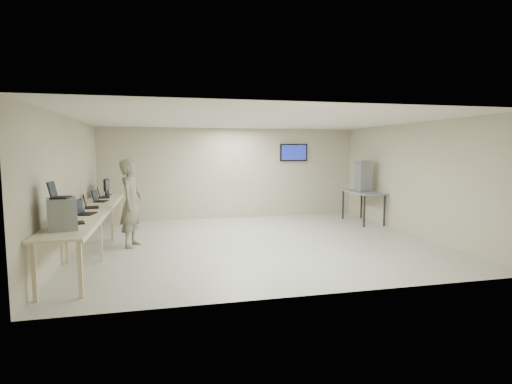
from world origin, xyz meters
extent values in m
cube|color=#B7BAA2|center=(0.00, 0.00, 0.00)|extent=(8.00, 7.00, 0.01)
cube|color=silver|center=(0.00, 0.00, 2.80)|extent=(8.00, 7.00, 0.01)
cube|color=#BCB78C|center=(0.00, 3.50, 1.40)|extent=(8.00, 0.01, 2.80)
cube|color=#BCB78C|center=(0.00, -3.50, 1.40)|extent=(8.00, 0.01, 2.80)
cube|color=#BCB78C|center=(-4.00, 0.00, 1.40)|extent=(0.01, 7.00, 2.80)
cube|color=#BCB78C|center=(4.00, 0.00, 1.40)|extent=(0.01, 7.00, 2.80)
cube|color=black|center=(2.00, 3.48, 2.05)|extent=(0.15, 0.04, 0.15)
cube|color=black|center=(2.00, 3.44, 2.05)|extent=(0.90, 0.06, 0.55)
cube|color=navy|center=(2.00, 3.40, 2.05)|extent=(0.82, 0.01, 0.47)
cube|color=beige|center=(-3.60, 0.00, 0.88)|extent=(0.75, 6.00, 0.04)
cube|color=beige|center=(-3.23, 0.00, 0.85)|extent=(0.02, 6.00, 0.06)
cube|color=beige|center=(-3.90, -2.85, 0.43)|extent=(0.06, 0.06, 0.86)
cube|color=beige|center=(-3.30, -2.85, 0.43)|extent=(0.06, 0.06, 0.86)
cube|color=beige|center=(-3.90, -0.90, 0.43)|extent=(0.06, 0.06, 0.86)
cube|color=beige|center=(-3.30, -0.90, 0.43)|extent=(0.06, 0.06, 0.86)
cube|color=beige|center=(-3.90, 0.90, 0.43)|extent=(0.06, 0.06, 0.86)
cube|color=beige|center=(-3.30, 0.90, 0.43)|extent=(0.06, 0.06, 0.86)
cube|color=beige|center=(-3.90, 2.85, 0.43)|extent=(0.06, 0.06, 0.86)
cube|color=beige|center=(-3.30, 2.85, 0.43)|extent=(0.06, 0.06, 0.86)
cube|color=slate|center=(-3.65, -2.21, 1.15)|extent=(0.52, 0.56, 0.49)
cube|color=black|center=(-3.65, -2.21, 1.40)|extent=(0.26, 0.35, 0.02)
cube|color=black|center=(-3.77, -2.21, 1.53)|extent=(0.08, 0.32, 0.24)
cube|color=black|center=(-3.76, -2.21, 1.53)|extent=(0.06, 0.28, 0.20)
cube|color=black|center=(-3.54, -1.71, 0.91)|extent=(0.31, 0.37, 0.02)
cube|color=black|center=(-3.66, -1.71, 1.04)|extent=(0.13, 0.31, 0.23)
cube|color=black|center=(-3.65, -1.71, 1.04)|extent=(0.11, 0.27, 0.19)
cube|color=black|center=(-3.55, -0.74, 0.91)|extent=(0.35, 0.43, 0.02)
cube|color=black|center=(-3.69, -0.74, 1.06)|extent=(0.15, 0.36, 0.27)
cube|color=black|center=(-3.67, -0.74, 1.06)|extent=(0.12, 0.32, 0.22)
cube|color=black|center=(-3.61, 0.15, 0.91)|extent=(0.33, 0.42, 0.02)
cube|color=black|center=(-3.74, 0.15, 1.06)|extent=(0.13, 0.36, 0.27)
cube|color=black|center=(-3.73, 0.15, 1.06)|extent=(0.10, 0.32, 0.23)
cube|color=black|center=(-3.57, 1.21, 0.91)|extent=(0.32, 0.40, 0.02)
cube|color=black|center=(-3.70, 1.21, 1.05)|extent=(0.13, 0.34, 0.26)
cube|color=black|center=(-3.68, 1.21, 1.05)|extent=(0.11, 0.30, 0.21)
cube|color=black|center=(-3.61, 2.00, 0.91)|extent=(0.32, 0.41, 0.02)
cube|color=black|center=(-3.74, 2.00, 1.06)|extent=(0.12, 0.35, 0.26)
cube|color=black|center=(-3.72, 2.00, 1.06)|extent=(0.10, 0.31, 0.22)
cylinder|color=black|center=(-3.60, 2.34, 0.91)|extent=(0.21, 0.21, 0.02)
cube|color=black|center=(-3.60, 2.34, 1.00)|extent=(0.04, 0.03, 0.17)
cube|color=black|center=(-3.60, 2.34, 1.21)|extent=(0.05, 0.47, 0.31)
cube|color=black|center=(-3.57, 2.34, 1.21)|extent=(0.00, 0.43, 0.27)
cylinder|color=black|center=(-3.60, 2.75, 0.91)|extent=(0.19, 0.19, 0.01)
cube|color=black|center=(-3.60, 2.75, 0.99)|extent=(0.04, 0.03, 0.15)
cube|color=black|center=(-3.60, 2.75, 1.17)|extent=(0.05, 0.42, 0.28)
cube|color=black|center=(-3.57, 2.75, 1.17)|extent=(0.00, 0.38, 0.24)
imported|color=#5D6550|center=(-2.80, 0.24, 0.97)|extent=(0.63, 0.80, 1.93)
cube|color=slate|center=(3.60, 1.77, 0.90)|extent=(0.72, 1.54, 0.04)
cube|color=black|center=(3.29, 1.11, 0.44)|extent=(0.04, 0.04, 0.88)
cube|color=black|center=(3.29, 2.44, 0.44)|extent=(0.04, 0.04, 0.88)
cube|color=black|center=(3.91, 1.11, 0.44)|extent=(0.04, 0.04, 0.88)
cube|color=black|center=(3.91, 2.44, 0.44)|extent=(0.04, 0.04, 0.88)
cube|color=gray|center=(3.58, 1.77, 1.01)|extent=(0.34, 0.38, 0.18)
cube|color=gray|center=(3.58, 1.77, 1.20)|extent=(0.34, 0.38, 0.18)
cube|color=gray|center=(3.58, 1.77, 1.38)|extent=(0.34, 0.38, 0.18)
cube|color=gray|center=(3.58, 1.77, 1.56)|extent=(0.34, 0.38, 0.18)
cube|color=gray|center=(3.58, 1.77, 1.74)|extent=(0.34, 0.38, 0.18)
camera|label=1|loc=(-2.11, -8.83, 2.13)|focal=28.00mm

